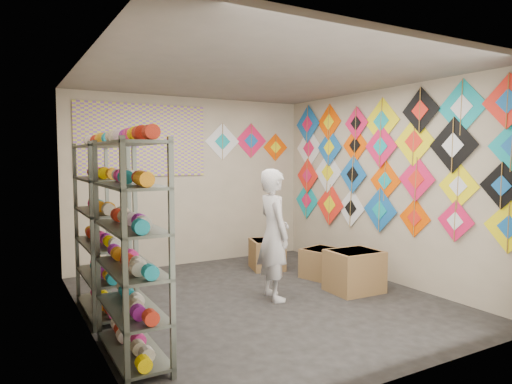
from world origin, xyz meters
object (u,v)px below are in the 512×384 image
carton_a (354,271)px  carton_b (321,263)px  shelf_rack_front (131,250)px  shopkeeper (274,234)px  carton_c (267,254)px  shelf_rack_back (101,229)px

carton_a → carton_b: 0.78m
shelf_rack_front → shopkeeper: 2.12m
shelf_rack_front → carton_c: bearing=39.1°
shelf_rack_front → shelf_rack_back: 1.30m
carton_a → carton_c: bearing=105.3°
carton_b → carton_c: size_ratio=0.98×
shopkeeper → carton_b: bearing=-57.0°
carton_a → carton_b: size_ratio=1.25×
carton_c → shelf_rack_back: bearing=-146.4°
shelf_rack_front → shelf_rack_back: (0.00, 1.30, 0.00)m
shelf_rack_back → shopkeeper: size_ratio=1.19×
shelf_rack_back → carton_b: size_ratio=3.70×
shelf_rack_front → shelf_rack_back: size_ratio=1.00×
shelf_rack_back → carton_b: bearing=0.7°
shelf_rack_front → carton_c: shelf_rack_front is taller
carton_a → carton_c: (-0.37, 1.59, -0.04)m
shopkeeper → carton_a: (1.06, -0.27, -0.53)m
shopkeeper → carton_b: shopkeeper is taller
shelf_rack_front → carton_b: (3.07, 1.34, -0.74)m
carton_b → shelf_rack_back: bearing=165.2°
shelf_rack_back → carton_c: (2.64, 0.85, -0.72)m
carton_a → carton_c: 1.63m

